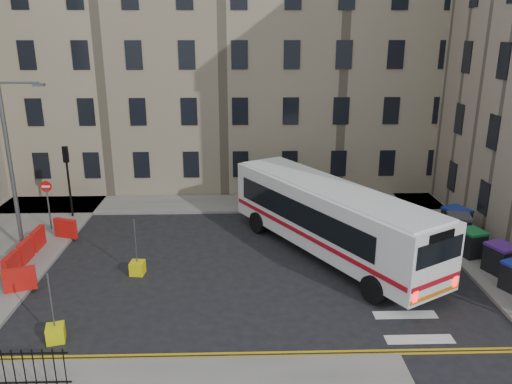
{
  "coord_description": "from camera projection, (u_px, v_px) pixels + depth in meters",
  "views": [
    {
      "loc": [
        -2.18,
        -20.9,
        10.24
      ],
      "look_at": [
        -1.51,
        1.79,
        3.0
      ],
      "focal_mm": 35.0,
      "sensor_mm": 36.0,
      "label": 1
    }
  ],
  "objects": [
    {
      "name": "ground",
      "position": [
        290.0,
        265.0,
        23.07
      ],
      "size": [
        120.0,
        120.0,
        0.0
      ],
      "primitive_type": "plane",
      "color": "black",
      "rests_on": "ground"
    },
    {
      "name": "pavement_north",
      "position": [
        181.0,
        204.0,
        31.07
      ],
      "size": [
        36.0,
        3.2,
        0.15
      ],
      "primitive_type": "cube",
      "color": "slate",
      "rests_on": "ground"
    },
    {
      "name": "pavement_east",
      "position": [
        448.0,
        229.0,
        27.12
      ],
      "size": [
        2.4,
        26.0,
        0.15
      ],
      "primitive_type": "cube",
      "color": "slate",
      "rests_on": "ground"
    },
    {
      "name": "terrace_north",
      "position": [
        172.0,
        57.0,
        35.02
      ],
      "size": [
        38.3,
        10.8,
        17.2
      ],
      "color": "gray",
      "rests_on": "ground"
    },
    {
      "name": "traffic_light_nw",
      "position": [
        67.0,
        171.0,
        28.05
      ],
      "size": [
        0.28,
        0.22,
        4.1
      ],
      "color": "black",
      "rests_on": "pavement_west"
    },
    {
      "name": "streetlamp",
      "position": [
        10.0,
        166.0,
        23.29
      ],
      "size": [
        0.5,
        0.22,
        8.14
      ],
      "color": "#595B5E",
      "rests_on": "pavement_west"
    },
    {
      "name": "no_entry_north",
      "position": [
        47.0,
        195.0,
        26.37
      ],
      "size": [
        0.6,
        0.08,
        3.0
      ],
      "color": "#595B5E",
      "rests_on": "pavement_west"
    },
    {
      "name": "roadworks_barriers",
      "position": [
        33.0,
        251.0,
        23.02
      ],
      "size": [
        1.66,
        6.26,
        1.0
      ],
      "color": "red",
      "rests_on": "pavement_west"
    },
    {
      "name": "bus",
      "position": [
        330.0,
        216.0,
        23.61
      ],
      "size": [
        8.72,
        12.18,
        3.4
      ],
      "rotation": [
        0.0,
        0.0,
        0.53
      ],
      "color": "white",
      "rests_on": "ground"
    },
    {
      "name": "wheelie_bin_b",
      "position": [
        500.0,
        258.0,
        21.9
      ],
      "size": [
        1.38,
        1.47,
        1.3
      ],
      "rotation": [
        0.0,
        0.0,
        0.37
      ],
      "color": "black",
      "rests_on": "pavement_east"
    },
    {
      "name": "wheelie_bin_c",
      "position": [
        471.0,
        243.0,
        23.6
      ],
      "size": [
        1.25,
        1.35,
        1.26
      ],
      "rotation": [
        0.0,
        0.0,
        0.25
      ],
      "color": "black",
      "rests_on": "pavement_east"
    },
    {
      "name": "wheelie_bin_d",
      "position": [
        458.0,
        228.0,
        25.21
      ],
      "size": [
        1.38,
        1.5,
        1.39
      ],
      "rotation": [
        0.0,
        0.0,
        -0.26
      ],
      "color": "black",
      "rests_on": "pavement_east"
    },
    {
      "name": "wheelie_bin_e",
      "position": [
        456.0,
        221.0,
        26.18
      ],
      "size": [
        1.5,
        1.58,
        1.38
      ],
      "rotation": [
        0.0,
        0.0,
        0.41
      ],
      "color": "black",
      "rests_on": "pavement_east"
    },
    {
      "name": "bollard_yellow",
      "position": [
        138.0,
        268.0,
        22.13
      ],
      "size": [
        0.66,
        0.66,
        0.6
      ],
      "primitive_type": "cube",
      "rotation": [
        0.0,
        0.0,
        -0.1
      ],
      "color": "yellow",
      "rests_on": "ground"
    },
    {
      "name": "bollard_chevron",
      "position": [
        56.0,
        333.0,
        17.3
      ],
      "size": [
        0.73,
        0.73,
        0.6
      ],
      "primitive_type": "cube",
      "rotation": [
        0.0,
        0.0,
        0.26
      ],
      "color": "#CFD30C",
      "rests_on": "ground"
    }
  ]
}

